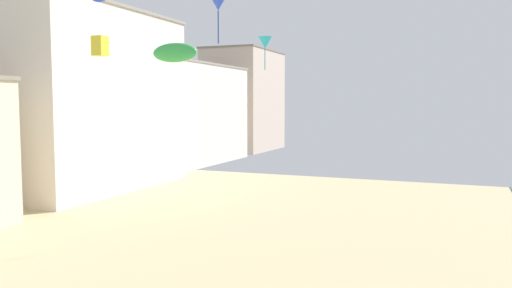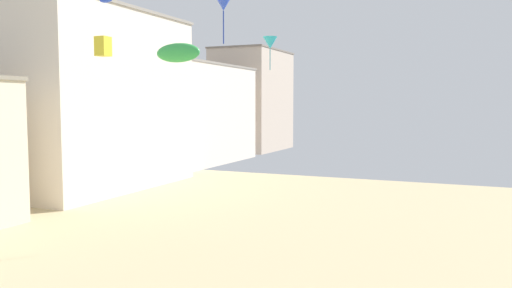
{
  "view_description": "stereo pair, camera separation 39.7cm",
  "coord_description": "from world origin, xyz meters",
  "px_view_note": "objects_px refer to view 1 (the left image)",
  "views": [
    {
      "loc": [
        14.03,
        0.96,
        8.84
      ],
      "look_at": [
        6.95,
        18.5,
        7.33
      ],
      "focal_mm": 35.24,
      "sensor_mm": 36.0,
      "label": 1
    },
    {
      "loc": [
        14.39,
        1.11,
        8.84
      ],
      "look_at": [
        6.95,
        18.5,
        7.33
      ],
      "focal_mm": 35.24,
      "sensor_mm": 36.0,
      "label": 2
    }
  ],
  "objects_px": {
    "kite_yellow_box_2": "(100,46)",
    "kite_green_parafoil": "(175,53)",
    "kite_cyan_delta": "(265,43)",
    "kite_blue_delta": "(218,1)"
  },
  "relations": [
    {
      "from": "kite_yellow_box_2",
      "to": "kite_green_parafoil",
      "type": "xyz_separation_m",
      "value": [
        1.43,
        4.17,
        0.04
      ]
    },
    {
      "from": "kite_yellow_box_2",
      "to": "kite_blue_delta",
      "type": "bearing_deg",
      "value": 93.78
    },
    {
      "from": "kite_yellow_box_2",
      "to": "kite_blue_delta",
      "type": "distance_m",
      "value": 14.97
    },
    {
      "from": "kite_yellow_box_2",
      "to": "kite_green_parafoil",
      "type": "relative_size",
      "value": 0.34
    },
    {
      "from": "kite_cyan_delta",
      "to": "kite_green_parafoil",
      "type": "bearing_deg",
      "value": -94.63
    },
    {
      "from": "kite_cyan_delta",
      "to": "kite_yellow_box_2",
      "type": "xyz_separation_m",
      "value": [
        -2.32,
        -15.11,
        -1.72
      ]
    },
    {
      "from": "kite_cyan_delta",
      "to": "kite_blue_delta",
      "type": "xyz_separation_m",
      "value": [
        -3.26,
        -0.93,
        3.0
      ]
    },
    {
      "from": "kite_blue_delta",
      "to": "kite_yellow_box_2",
      "type": "bearing_deg",
      "value": -86.22
    },
    {
      "from": "kite_green_parafoil",
      "to": "kite_blue_delta",
      "type": "distance_m",
      "value": 11.3
    },
    {
      "from": "kite_green_parafoil",
      "to": "kite_blue_delta",
      "type": "xyz_separation_m",
      "value": [
        -2.37,
        10.01,
        4.68
      ]
    }
  ]
}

